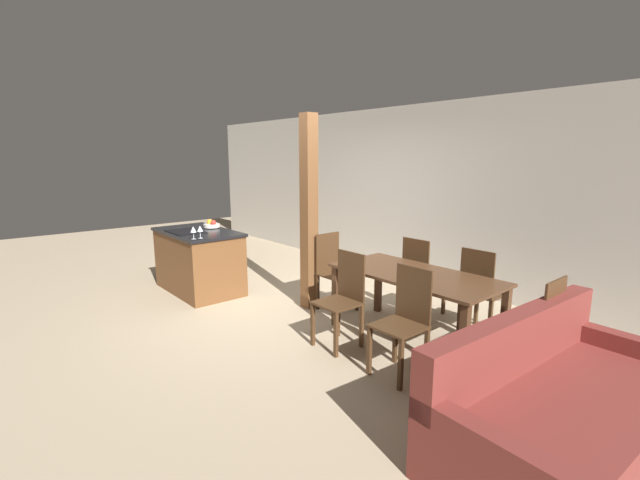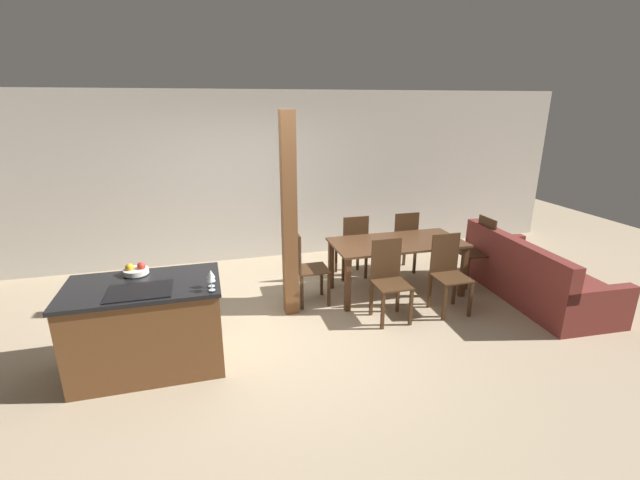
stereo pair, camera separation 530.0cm
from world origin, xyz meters
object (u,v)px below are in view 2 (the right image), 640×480
object	(u,v)px
kitchen_island	(148,326)
dining_chair_near_left	(389,279)
wine_glass_middle	(211,274)
dining_chair_head_end	(306,266)
fruit_bowl	(136,270)
dining_chair_far_right	(402,241)
dining_chair_far_left	(353,245)
timber_post	(289,218)
dining_chair_foot_end	(477,249)
wine_glass_near	(211,278)
couch	(533,278)
dining_chair_near_right	(448,272)
dining_table	(397,249)

from	to	relation	value
kitchen_island	dining_chair_near_left	size ratio (longest dim) A/B	1.46
wine_glass_middle	dining_chair_head_end	size ratio (longest dim) A/B	0.17
wine_glass_middle	dining_chair_head_end	world-z (taller)	wine_glass_middle
fruit_bowl	dining_chair_far_right	bearing A→B (deg)	21.06
wine_glass_middle	dining_chair_far_left	distance (m)	2.82
dining_chair_far_left	dining_chair_head_end	bearing A→B (deg)	36.96
dining_chair_near_left	timber_post	world-z (taller)	timber_post
dining_chair_foot_end	wine_glass_middle	bearing A→B (deg)	-71.70
dining_chair_far_left	dining_chair_far_right	world-z (taller)	same
dining_chair_far_left	timber_post	distance (m)	1.56
wine_glass_near	dining_chair_foot_end	distance (m)	3.96
dining_chair_head_end	timber_post	distance (m)	0.78
wine_glass_middle	timber_post	world-z (taller)	timber_post
kitchen_island	timber_post	world-z (taller)	timber_post
dining_chair_far_left	couch	xyz separation A→B (m)	(2.11, -1.28, -0.24)
dining_chair_near_left	dining_chair_foot_end	size ratio (longest dim) A/B	1.00
dining_chair_far_left	dining_chair_foot_end	size ratio (longest dim) A/B	1.00
couch	dining_chair_head_end	bearing A→B (deg)	81.01
timber_post	wine_glass_near	bearing A→B (deg)	-130.04
kitchen_island	dining_chair_foot_end	xyz separation A→B (m)	(4.33, 0.98, 0.06)
kitchen_island	fruit_bowl	size ratio (longest dim) A/B	5.96
dining_chair_far_left	fruit_bowl	bearing A→B (deg)	26.38
kitchen_island	dining_chair_near_right	bearing A→B (deg)	5.47
dining_chair_far_left	dining_chair_foot_end	distance (m)	1.78
kitchen_island	dining_chair_near_right	distance (m)	3.49
dining_chair_near_left	dining_chair_near_right	bearing A→B (deg)	0.00
kitchen_island	dining_table	size ratio (longest dim) A/B	0.80
wine_glass_middle	dining_chair_far_left	size ratio (longest dim) A/B	0.17
kitchen_island	fruit_bowl	xyz separation A→B (m)	(-0.08, 0.26, 0.49)
dining_table	dining_chair_far_left	bearing A→B (deg)	121.47
dining_chair_near_right	dining_chair_foot_end	xyz separation A→B (m)	(0.86, 0.65, 0.00)
dining_chair_far_right	kitchen_island	bearing A→B (deg)	25.15
fruit_bowl	kitchen_island	bearing A→B (deg)	-73.22
dining_table	dining_chair_far_left	distance (m)	0.77
dining_chair_far_left	dining_chair_near_left	bearing A→B (deg)	90.00
dining_chair_near_right	couch	size ratio (longest dim) A/B	0.45
fruit_bowl	dining_chair_far_right	world-z (taller)	fruit_bowl
timber_post	wine_glass_middle	bearing A→B (deg)	-132.43
dining_table	dining_chair_head_end	xyz separation A→B (m)	(-1.26, -0.00, -0.13)
wine_glass_middle	dining_chair_near_right	world-z (taller)	wine_glass_middle
dining_table	dining_chair_foot_end	world-z (taller)	dining_chair_foot_end
wine_glass_middle	fruit_bowl	bearing A→B (deg)	144.48
wine_glass_middle	timber_post	size ratio (longest dim) A/B	0.07
dining_chair_far_right	dining_table	bearing A→B (deg)	58.53
wine_glass_middle	dining_chair_head_end	bearing A→B (deg)	45.95
dining_chair_near_left	dining_chair_far_right	world-z (taller)	same
dining_table	fruit_bowl	bearing A→B (deg)	-167.17
kitchen_island	dining_chair_far_left	bearing A→B (deg)	31.34
dining_chair_head_end	fruit_bowl	bearing A→B (deg)	110.77
dining_chair_head_end	couch	xyz separation A→B (m)	(2.97, -0.63, -0.24)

